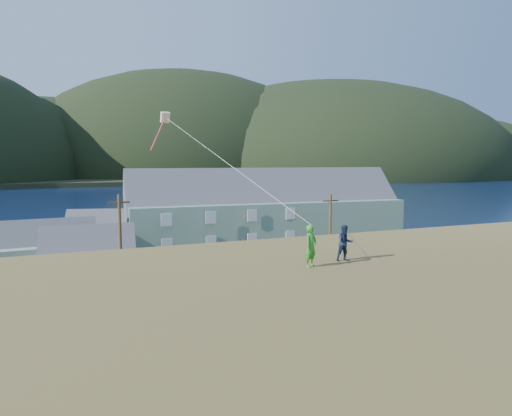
{
  "coord_description": "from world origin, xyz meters",
  "views": [
    {
      "loc": [
        -5.15,
        -34.25,
        11.31
      ],
      "look_at": [
        3.85,
        -11.98,
        8.8
      ],
      "focal_mm": 32.0,
      "sensor_mm": 36.0,
      "label": 1
    }
  ],
  "objects_px": {
    "kite_flyer_green": "(311,246)",
    "kite_flyer_navy": "(345,243)",
    "shed_palegreen_far": "(104,231)",
    "shed_white": "(89,258)",
    "wharf": "(68,232)",
    "shed_palegreen_near": "(49,250)",
    "lodge": "(266,211)"
  },
  "relations": [
    {
      "from": "kite_flyer_green",
      "to": "kite_flyer_navy",
      "type": "relative_size",
      "value": 1.1
    },
    {
      "from": "shed_palegreen_far",
      "to": "kite_flyer_navy",
      "type": "relative_size",
      "value": 6.98
    },
    {
      "from": "shed_white",
      "to": "shed_palegreen_far",
      "type": "distance_m",
      "value": 16.81
    },
    {
      "from": "shed_white",
      "to": "kite_flyer_navy",
      "type": "xyz_separation_m",
      "value": [
        9.12,
        -27.69,
        5.42
      ]
    },
    {
      "from": "wharf",
      "to": "shed_white",
      "type": "height_order",
      "value": "shed_white"
    },
    {
      "from": "shed_palegreen_far",
      "to": "kite_flyer_navy",
      "type": "distance_m",
      "value": 45.17
    },
    {
      "from": "shed_palegreen_far",
      "to": "kite_flyer_green",
      "type": "xyz_separation_m",
      "value": [
        4.9,
        -44.72,
        5.61
      ]
    },
    {
      "from": "shed_palegreen_near",
      "to": "shed_palegreen_far",
      "type": "distance_m",
      "value": 12.78
    },
    {
      "from": "lodge",
      "to": "shed_palegreen_far",
      "type": "relative_size",
      "value": 3.47
    },
    {
      "from": "shed_palegreen_far",
      "to": "kite_flyer_green",
      "type": "relative_size",
      "value": 6.32
    },
    {
      "from": "wharf",
      "to": "shed_white",
      "type": "bearing_deg",
      "value": -86.32
    },
    {
      "from": "shed_palegreen_near",
      "to": "kite_flyer_green",
      "type": "xyz_separation_m",
      "value": [
        10.86,
        -33.42,
        5.51
      ]
    },
    {
      "from": "shed_palegreen_near",
      "to": "kite_flyer_green",
      "type": "bearing_deg",
      "value": -76.41
    },
    {
      "from": "shed_palegreen_far",
      "to": "kite_flyer_green",
      "type": "bearing_deg",
      "value": -68.92
    },
    {
      "from": "lodge",
      "to": "shed_palegreen_far",
      "type": "xyz_separation_m",
      "value": [
        -19.8,
        5.81,
        -2.38
      ]
    },
    {
      "from": "wharf",
      "to": "lodge",
      "type": "height_order",
      "value": "lodge"
    },
    {
      "from": "shed_white",
      "to": "kite_flyer_green",
      "type": "distance_m",
      "value": 29.55
    },
    {
      "from": "wharf",
      "to": "lodge",
      "type": "relative_size",
      "value": 0.72
    },
    {
      "from": "shed_palegreen_far",
      "to": "kite_flyer_green",
      "type": "height_order",
      "value": "kite_flyer_green"
    },
    {
      "from": "wharf",
      "to": "kite_flyer_navy",
      "type": "height_order",
      "value": "kite_flyer_navy"
    },
    {
      "from": "wharf",
      "to": "shed_palegreen_far",
      "type": "bearing_deg",
      "value": -72.8
    },
    {
      "from": "kite_flyer_navy",
      "to": "shed_palegreen_far",
      "type": "bearing_deg",
      "value": 107.98
    },
    {
      "from": "lodge",
      "to": "kite_flyer_navy",
      "type": "relative_size",
      "value": 24.25
    },
    {
      "from": "lodge",
      "to": "shed_palegreen_near",
      "type": "bearing_deg",
      "value": -164.49
    },
    {
      "from": "lodge",
      "to": "shed_white",
      "type": "height_order",
      "value": "lodge"
    },
    {
      "from": "shed_palegreen_near",
      "to": "shed_white",
      "type": "height_order",
      "value": "shed_palegreen_near"
    },
    {
      "from": "shed_white",
      "to": "shed_palegreen_near",
      "type": "bearing_deg",
      "value": 127.02
    },
    {
      "from": "shed_white",
      "to": "kite_flyer_green",
      "type": "relative_size",
      "value": 5.19
    },
    {
      "from": "shed_palegreen_near",
      "to": "kite_flyer_navy",
      "type": "xyz_separation_m",
      "value": [
        12.66,
        -33.02,
        5.43
      ]
    },
    {
      "from": "lodge",
      "to": "shed_palegreen_near",
      "type": "xyz_separation_m",
      "value": [
        -25.76,
        -5.5,
        -2.28
      ]
    },
    {
      "from": "shed_palegreen_near",
      "to": "shed_white",
      "type": "xyz_separation_m",
      "value": [
        3.54,
        -5.33,
        0.01
      ]
    },
    {
      "from": "kite_flyer_navy",
      "to": "wharf",
      "type": "bearing_deg",
      "value": 110.13
    }
  ]
}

